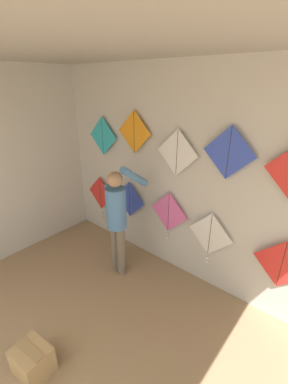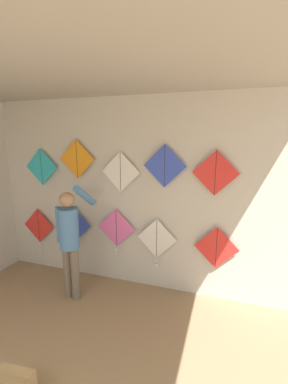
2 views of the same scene
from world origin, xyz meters
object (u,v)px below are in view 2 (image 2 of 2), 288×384
kite_3 (157,240)px  kite_7 (121,172)px  shopkeeper (70,236)px  kite_5 (41,167)px  kite_8 (165,166)px  kite_1 (74,225)px  kite_6 (77,159)px  kite_4 (216,248)px  kite_0 (39,228)px  kite_9 (215,173)px  kite_2 (116,229)px

kite_3 → kite_7: kite_7 is taller
shopkeeper → kite_5: kite_5 is taller
kite_7 → kite_8: size_ratio=1.00×
kite_3 → kite_5: 2.17m
kite_1 → kite_3: 1.39m
shopkeeper → kite_6: kite_6 is taller
shopkeeper → kite_5: bearing=153.4°
kite_5 → kite_7: 1.38m
shopkeeper → kite_5: 1.33m
shopkeeper → kite_4: bearing=23.1°
kite_1 → kite_5: size_ratio=1.00×
kite_3 → kite_4: 0.83m
kite_4 → kite_5: size_ratio=1.00×
kite_1 → kite_0: bearing=-179.9°
kite_3 → kite_9: size_ratio=1.23×
kite_2 → kite_3: bearing=0.0°
kite_2 → kite_1: bearing=180.0°
shopkeeper → kite_6: size_ratio=2.77×
shopkeeper → kite_5: (-0.85, 0.56, 0.85)m
kite_1 → kite_8: (1.48, 0.00, 1.00)m
kite_5 → kite_7: kite_5 is taller
kite_0 → kite_6: 1.44m
kite_3 → shopkeeper: bearing=-152.6°
shopkeeper → kite_4: size_ratio=2.77×
kite_1 → kite_7: 1.22m
kite_2 → kite_7: bearing=0.4°
kite_2 → kite_6: 1.22m
kite_2 → shopkeeper: bearing=-128.2°
kite_3 → kite_8: (0.10, 0.00, 1.08)m
kite_7 → kite_8: kite_8 is taller
kite_0 → kite_5: (0.16, 0.00, 1.05)m
kite_1 → kite_9: bearing=0.0°
kite_2 → kite_3: (0.64, 0.00, -0.09)m
kite_6 → kite_7: 0.73m
kite_3 → kite_2: bearing=180.0°
kite_2 → kite_4: 1.47m
kite_3 → kite_9: (0.77, 0.00, 1.01)m
kite_5 → kite_8: 2.03m
kite_5 → kite_9: size_ratio=1.00×
kite_8 → kite_5: bearing=180.0°
kite_5 → kite_7: (1.38, 0.00, -0.03)m
kite_2 → kite_5: bearing=180.0°
kite_0 → kite_7: (1.54, 0.00, 1.02)m
kite_5 → kite_9: bearing=0.0°
kite_3 → kite_6: size_ratio=1.23×
kite_7 → kite_9: (1.32, 0.00, 0.04)m
shopkeeper → kite_3: (1.08, 0.56, -0.14)m
kite_2 → kite_8: kite_8 is taller
kite_1 → kite_6: (0.12, 0.00, 1.06)m
kite_0 → kite_2: bearing=0.0°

